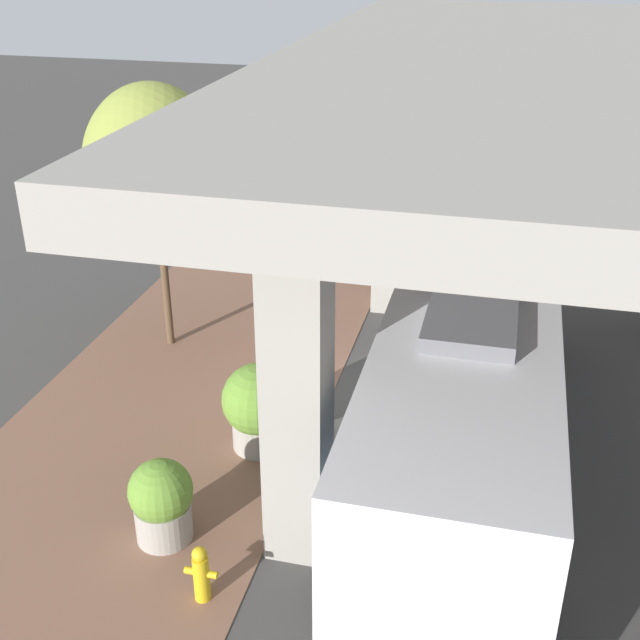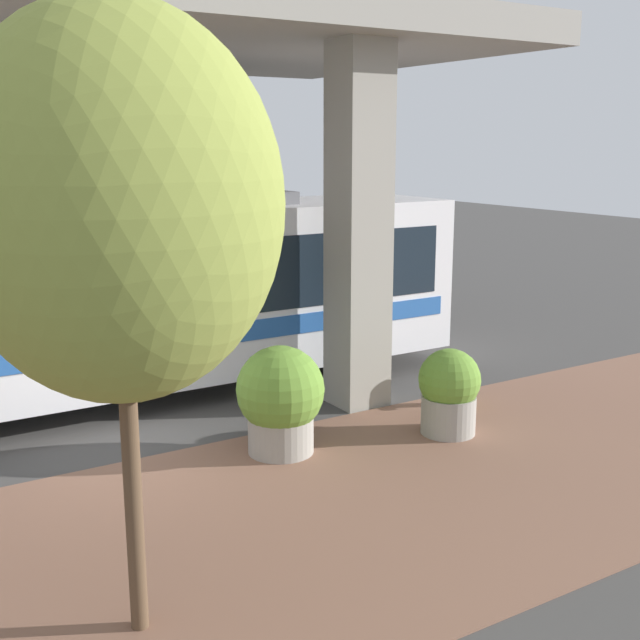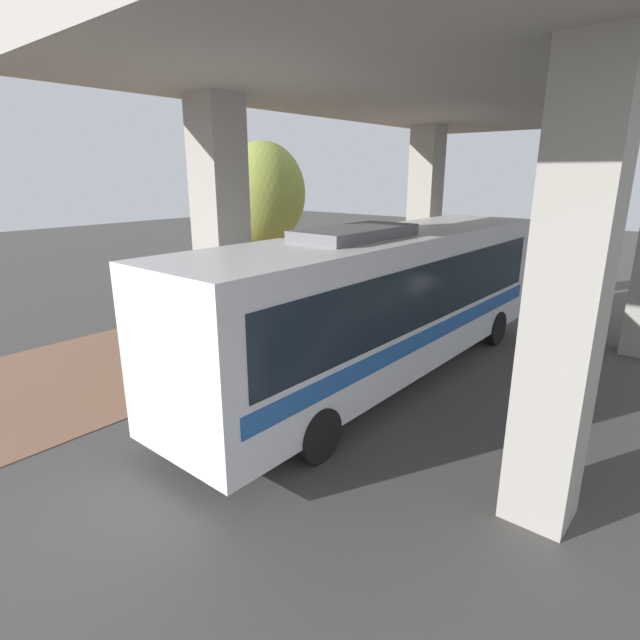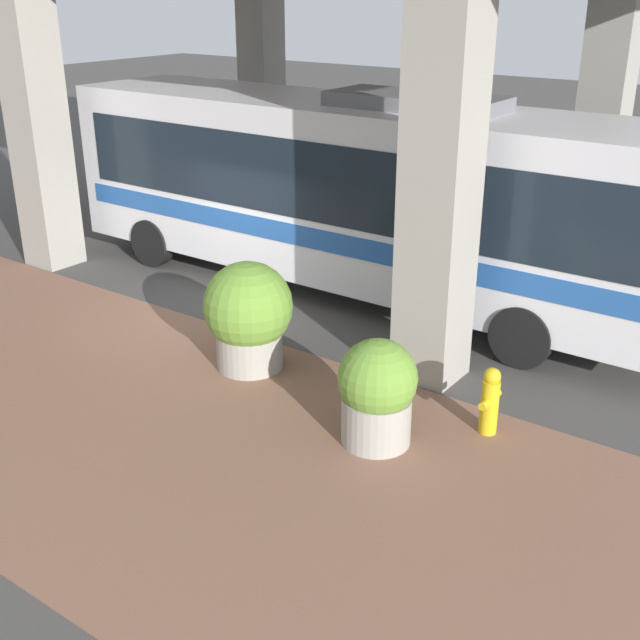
{
  "view_description": "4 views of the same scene",
  "coord_description": "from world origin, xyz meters",
  "px_view_note": "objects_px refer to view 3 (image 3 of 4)",
  "views": [
    {
      "loc": [
        3.16,
        -13.96,
        8.91
      ],
      "look_at": [
        0.14,
        -1.66,
        2.56
      ],
      "focal_mm": 45.0,
      "sensor_mm": 36.0,
      "label": 1
    },
    {
      "loc": [
        -11.2,
        3.52,
        4.75
      ],
      "look_at": [
        -0.68,
        -2.98,
        1.98
      ],
      "focal_mm": 45.0,
      "sensor_mm": 36.0,
      "label": 2
    },
    {
      "loc": [
        9.07,
        -11.46,
        4.9
      ],
      "look_at": [
        1.65,
        -2.56,
        1.48
      ],
      "focal_mm": 28.0,
      "sensor_mm": 36.0,
      "label": 3
    },
    {
      "loc": [
        -9.34,
        -9.55,
        5.56
      ],
      "look_at": [
        -0.81,
        -3.39,
        1.08
      ],
      "focal_mm": 45.0,
      "sensor_mm": 36.0,
      "label": 4
    }
  ],
  "objects_px": {
    "bus": "(384,297)",
    "fire_hydrant": "(148,377)",
    "planter_middle": "(261,320)",
    "planter_front": "(162,345)",
    "street_tree_near": "(264,194)"
  },
  "relations": [
    {
      "from": "bus",
      "to": "planter_front",
      "type": "height_order",
      "value": "bus"
    },
    {
      "from": "planter_middle",
      "to": "planter_front",
      "type": "bearing_deg",
      "value": -104.69
    },
    {
      "from": "bus",
      "to": "fire_hydrant",
      "type": "distance_m",
      "value": 5.76
    },
    {
      "from": "fire_hydrant",
      "to": "planter_front",
      "type": "xyz_separation_m",
      "value": [
        -1.06,
        1.08,
        0.25
      ]
    },
    {
      "from": "bus",
      "to": "fire_hydrant",
      "type": "bearing_deg",
      "value": -127.61
    },
    {
      "from": "fire_hydrant",
      "to": "planter_middle",
      "type": "relative_size",
      "value": 0.56
    },
    {
      "from": "fire_hydrant",
      "to": "street_tree_near",
      "type": "relative_size",
      "value": 0.16
    },
    {
      "from": "planter_front",
      "to": "planter_middle",
      "type": "relative_size",
      "value": 0.85
    },
    {
      "from": "bus",
      "to": "fire_hydrant",
      "type": "xyz_separation_m",
      "value": [
        -3.38,
        -4.39,
        -1.57
      ]
    },
    {
      "from": "bus",
      "to": "planter_front",
      "type": "distance_m",
      "value": 5.7
    },
    {
      "from": "planter_front",
      "to": "planter_middle",
      "type": "height_order",
      "value": "planter_middle"
    },
    {
      "from": "bus",
      "to": "planter_front",
      "type": "relative_size",
      "value": 8.34
    },
    {
      "from": "bus",
      "to": "planter_front",
      "type": "bearing_deg",
      "value": -143.3
    },
    {
      "from": "bus",
      "to": "planter_middle",
      "type": "distance_m",
      "value": 3.94
    },
    {
      "from": "planter_front",
      "to": "planter_middle",
      "type": "bearing_deg",
      "value": 75.31
    }
  ]
}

